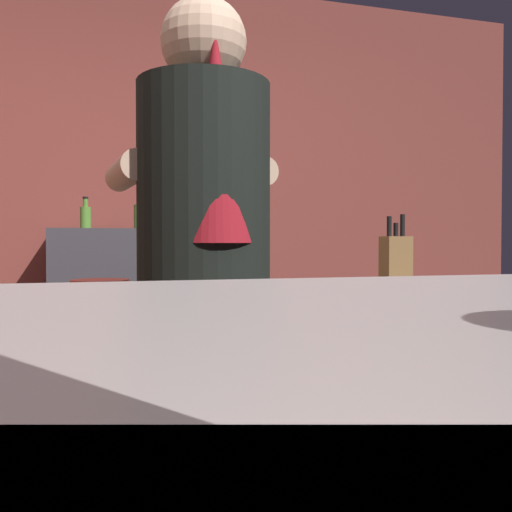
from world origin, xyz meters
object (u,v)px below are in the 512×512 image
bottle_olive_oil (140,215)px  knife_block (396,261)px  mixing_bowl (100,287)px  chefs_knife (263,293)px  bottle_vinegar (86,216)px  bartender (205,283)px

bottle_olive_oil → knife_block: bearing=-56.7°
mixing_bowl → chefs_knife: (0.54, -0.12, -0.02)m
knife_block → bottle_vinegar: 1.75m
bottle_vinegar → knife_block: bearing=-49.1°
mixing_bowl → knife_block: bearing=-3.6°
mixing_bowl → bottle_vinegar: 1.29m
chefs_knife → bottle_olive_oil: 1.42m
mixing_bowl → bottle_olive_oil: bottle_olive_oil is taller
mixing_bowl → bottle_vinegar: bottle_vinegar is taller
bottle_olive_oil → bottle_vinegar: size_ratio=1.15×
bartender → bottle_olive_oil: bartender is taller
bottle_olive_oil → bottle_vinegar: (-0.29, 0.02, -0.01)m
bottle_vinegar → bottle_olive_oil: bearing=-4.6°
bartender → bottle_olive_oil: size_ratio=8.63×
bartender → knife_block: size_ratio=6.12×
bartender → knife_block: bartender is taller
knife_block → mixing_bowl: (-1.07, 0.07, -0.08)m
mixing_bowl → bottle_vinegar: bearing=93.1°
bottle_olive_oil → chefs_knife: bearing=-77.0°
bartender → bottle_vinegar: bartender is taller
mixing_bowl → chefs_knife: bearing=-12.7°
knife_block → bottle_olive_oil: bottle_olive_oil is taller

